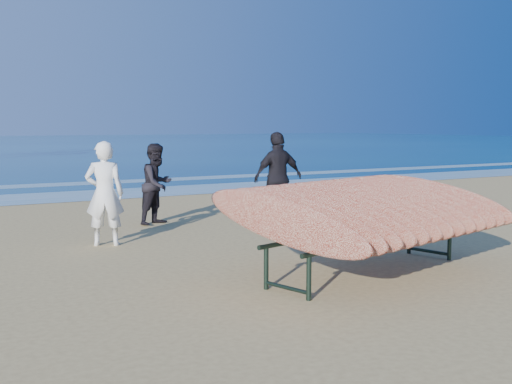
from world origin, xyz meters
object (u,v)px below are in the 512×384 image
person_white (105,194)px  surfboard_rack (368,210)px  person_dark_b (278,178)px  person_dark_a (157,184)px

person_white → surfboard_rack: bearing=146.5°
surfboard_rack → person_white: size_ratio=2.25×
surfboard_rack → person_white: person_white is taller
surfboard_rack → person_white: bearing=109.3°
surfboard_rack → person_dark_b: person_dark_b is taller
surfboard_rack → person_dark_a: 5.19m
person_dark_a → surfboard_rack: bearing=-109.2°
person_dark_a → person_dark_b: bearing=-55.6°
surfboard_rack → person_dark_b: size_ratio=2.10×
person_dark_a → person_dark_b: person_dark_b is taller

